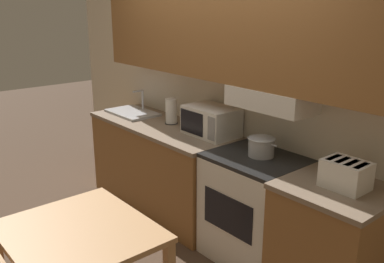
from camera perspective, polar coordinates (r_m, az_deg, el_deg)
ground_plane at (r=4.27m, az=5.52°, el=-11.87°), size 16.00×16.00×0.00m
wall_back at (r=3.72m, az=5.56°, el=8.63°), size 5.56×0.38×2.55m
lower_counter_main at (r=4.38m, az=-4.00°, el=-4.58°), size 1.74×0.65×0.89m
lower_counter_right_stub at (r=3.18m, az=18.11°, el=-14.35°), size 0.70×0.65×0.89m
stove_range at (r=3.55m, az=8.27°, el=-10.11°), size 0.73×0.61×0.89m
cooking_pot at (r=3.38m, az=9.22°, el=-1.95°), size 0.29×0.22×0.15m
microwave at (r=3.85m, az=2.55°, el=1.40°), size 0.48×0.33×0.26m
toaster at (r=2.94m, az=19.83°, el=-5.40°), size 0.29×0.22×0.18m
sink_basin at (r=4.66m, az=-7.95°, el=2.57°), size 0.58×0.37×0.25m
paper_towel_roll at (r=4.22m, az=-2.79°, el=2.71°), size 0.13×0.13×0.25m
dining_table at (r=2.78m, az=-14.75°, el=-14.50°), size 0.91×0.81×0.74m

